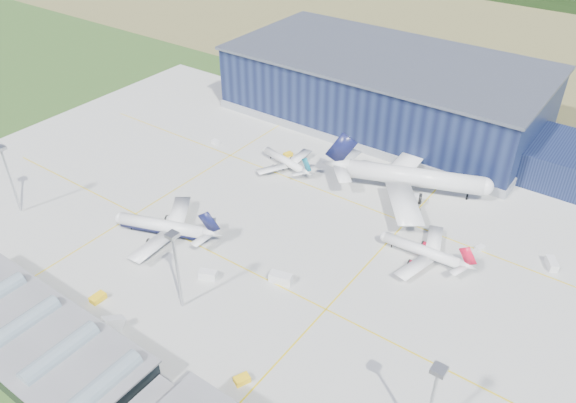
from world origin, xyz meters
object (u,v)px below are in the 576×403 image
object	(u,v)px
light_mast_center	(176,259)
gse_tug_b	(242,380)
gse_tug_a	(98,298)
airstair	(112,327)
gse_tug_c	(288,154)
airliner_red	(423,246)
light_mast_west	(7,169)
car_b	(99,331)
airliner_navy	(162,220)
gse_cart_b	(216,142)
gse_cart_a	(480,248)
gse_van_b	(552,264)
airliner_widebody	(415,169)
airliner_regional	(285,157)
gse_van_a	(281,278)
hangar	(391,93)
gse_van_c	(208,275)
light_mast_east	(433,396)

from	to	relation	value
light_mast_center	gse_tug_b	world-z (taller)	light_mast_center
gse_tug_a	airstair	world-z (taller)	airstair
gse_tug_c	airstair	size ratio (longest dim) A/B	0.58
airliner_red	light_mast_west	bearing A→B (deg)	22.67
car_b	airliner_red	bearing A→B (deg)	-59.72
light_mast_west	light_mast_center	distance (m)	70.00
light_mast_west	airstair	bearing A→B (deg)	-14.27
airliner_navy	gse_cart_b	xyz separation A→B (m)	(-25.48, 51.10, -4.88)
gse_tug_b	gse_cart_a	distance (m)	78.91
gse_tug_a	gse_van_b	xyz separation A→B (m)	(90.01, 80.69, 0.35)
airliner_navy	gse_tug_b	xyz separation A→B (m)	(51.81, -26.57, -4.82)
airliner_red	car_b	bearing A→B (deg)	51.74
gse_tug_b	car_b	world-z (taller)	gse_tug_b
airliner_widebody	car_b	xyz separation A→B (m)	(-33.89, -99.47, -8.47)
airliner_regional	gse_van_a	bearing A→B (deg)	137.65
light_mast_west	gse_cart_b	world-z (taller)	light_mast_west
hangar	light_mast_west	bearing A→B (deg)	-116.71
gse_tug_c	gse_van_b	bearing A→B (deg)	15.14
gse_tug_a	gse_van_c	bearing A→B (deg)	54.16
gse_cart_b	car_b	size ratio (longest dim) A/B	0.94
light_mast_west	light_mast_east	xyz separation A→B (m)	(135.00, 0.00, 0.00)
airliner_regional	gse_tug_b	bearing A→B (deg)	132.87
gse_tug_b	airstair	distance (m)	34.73
gse_tug_a	car_b	size ratio (longest dim) A/B	1.18
light_mast_center	airliner_widebody	bearing A→B (deg)	73.46
light_mast_west	airliner_widebody	world-z (taller)	light_mast_west
light_mast_west	gse_cart_b	size ratio (longest dim) A/B	7.36
hangar	airliner_widebody	world-z (taller)	hangar
hangar	light_mast_east	world-z (taller)	hangar
gse_tug_c	gse_van_c	size ratio (longest dim) A/B	0.66
airliner_red	gse_cart_b	distance (m)	92.70
airstair	gse_tug_b	bearing A→B (deg)	25.62
light_mast_west	light_mast_east	world-z (taller)	same
gse_cart_a	airstair	distance (m)	101.16
gse_van_b	gse_cart_b	size ratio (longest dim) A/B	1.62
light_mast_east	airstair	bearing A→B (deg)	-167.48
airliner_widebody	gse_van_b	xyz separation A→B (m)	(47.02, -11.90, -7.85)
gse_van_b	gse_van_c	world-z (taller)	gse_van_b
gse_tug_b	gse_cart_a	size ratio (longest dim) A/B	1.26
airliner_regional	gse_tug_b	size ratio (longest dim) A/B	7.43
airliner_navy	car_b	distance (m)	38.96
airliner_regional	light_mast_center	bearing A→B (deg)	117.91
gse_van_b	gse_tug_c	size ratio (longest dim) A/B	1.59
gse_tug_a	gse_cart_a	bearing A→B (deg)	48.04
airliner_red	gse_tug_c	bearing A→B (deg)	-23.89
gse_tug_a	gse_van_a	distance (m)	46.90
light_mast_east	gse_tug_c	size ratio (longest dim) A/B	7.21
light_mast_west	light_mast_east	bearing A→B (deg)	0.00
gse_cart_b	airliner_regional	bearing A→B (deg)	-82.11
gse_van_a	gse_van_c	bearing A→B (deg)	105.88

